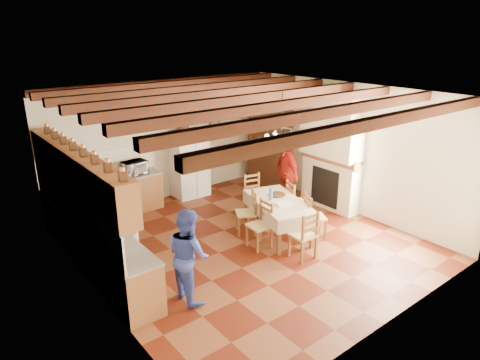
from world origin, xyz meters
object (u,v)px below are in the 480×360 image
(chair_left_far, at_px, (246,212))
(hutch, at_px, (271,143))
(chair_right_near, at_px, (315,216))
(chair_end_near, at_px, (303,234))
(microwave, at_px, (134,168))
(chair_end_far, at_px, (255,195))
(person_woman_blue, at_px, (188,255))
(chair_right_far, at_px, (297,202))
(person_woman_red, at_px, (286,173))
(dining_table, at_px, (279,204))
(chair_left_near, at_px, (259,225))
(person_man, at_px, (129,221))
(refrigerator, at_px, (189,163))

(chair_left_far, bearing_deg, hutch, 157.78)
(chair_right_near, xyz_separation_m, chair_end_near, (-0.79, -0.42, 0.00))
(chair_left_far, xyz_separation_m, microwave, (-1.24, 2.60, 0.57))
(chair_end_near, distance_m, microwave, 4.35)
(chair_end_far, relative_size, person_woman_blue, 0.62)
(chair_left_far, height_order, person_woman_blue, person_woman_blue)
(chair_right_far, bearing_deg, chair_right_near, -179.96)
(chair_right_near, bearing_deg, person_woman_red, 3.84)
(chair_right_near, bearing_deg, chair_right_far, 9.30)
(person_woman_red, bearing_deg, chair_right_near, -9.15)
(chair_left_far, height_order, chair_right_near, same)
(dining_table, bearing_deg, chair_right_far, 16.01)
(chair_left_near, height_order, chair_end_near, same)
(person_woman_blue, xyz_separation_m, person_woman_red, (3.88, 1.80, 0.06))
(chair_left_near, relative_size, person_woman_blue, 0.62)
(chair_left_near, bearing_deg, person_man, -108.10)
(refrigerator, relative_size, hutch, 0.74)
(dining_table, xyz_separation_m, chair_right_far, (0.76, 0.22, -0.20))
(hutch, distance_m, chair_end_near, 4.16)
(chair_left_near, bearing_deg, chair_left_far, 167.94)
(person_man, bearing_deg, person_woman_blue, -153.76)
(chair_left_far, bearing_deg, person_woman_blue, -30.98)
(microwave, bearing_deg, person_man, -123.00)
(chair_right_far, bearing_deg, microwave, 60.03)
(person_woman_red, bearing_deg, refrigerator, -129.83)
(dining_table, distance_m, chair_end_near, 1.05)
(chair_end_far, xyz_separation_m, person_man, (-3.24, -0.37, 0.41))
(dining_table, xyz_separation_m, chair_left_far, (-0.50, 0.48, -0.20))
(microwave, bearing_deg, chair_right_near, -64.13)
(hutch, relative_size, person_man, 1.31)
(chair_end_near, bearing_deg, dining_table, -103.73)
(refrigerator, xyz_separation_m, hutch, (2.20, -0.68, 0.31))
(dining_table, xyz_separation_m, microwave, (-1.74, 3.08, 0.37))
(dining_table, bearing_deg, chair_right_near, -48.88)
(chair_left_near, relative_size, chair_right_near, 1.00)
(chair_right_far, relative_size, person_woman_blue, 0.62)
(dining_table, height_order, chair_left_far, chair_left_far)
(refrigerator, xyz_separation_m, microwave, (-1.50, -0.04, 0.19))
(chair_right_far, xyz_separation_m, person_woman_blue, (-3.42, -0.98, 0.29))
(dining_table, distance_m, chair_left_near, 0.73)
(chair_left_far, distance_m, chair_right_near, 1.44)
(chair_end_near, distance_m, chair_end_far, 2.18)
(chair_end_near, bearing_deg, chair_end_far, -102.76)
(refrigerator, distance_m, chair_left_near, 3.34)
(refrigerator, relative_size, person_woman_red, 1.04)
(hutch, bearing_deg, person_woman_red, -125.14)
(person_man, bearing_deg, chair_end_near, -107.72)
(hutch, xyz_separation_m, person_woman_blue, (-4.62, -3.20, -0.40))
(chair_left_far, relative_size, microwave, 1.73)
(chair_left_far, xyz_separation_m, chair_right_far, (1.26, -0.26, 0.00))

